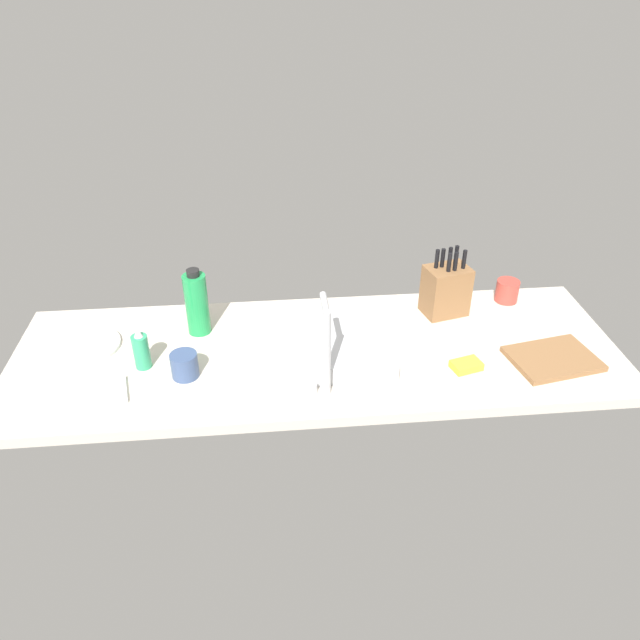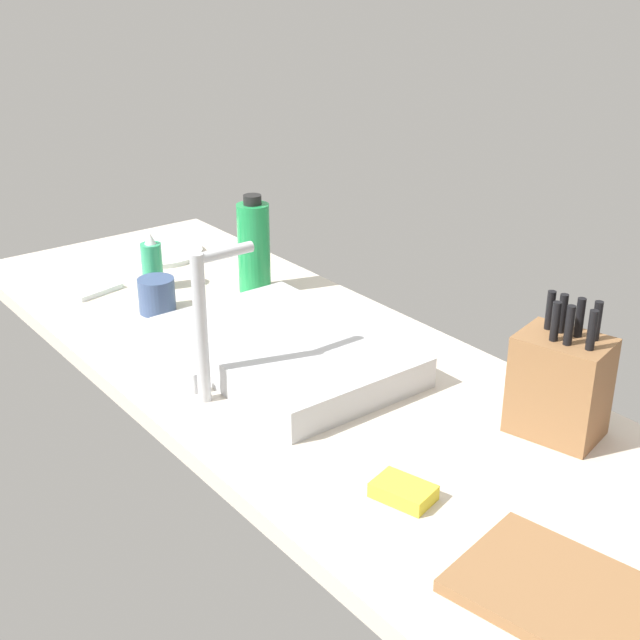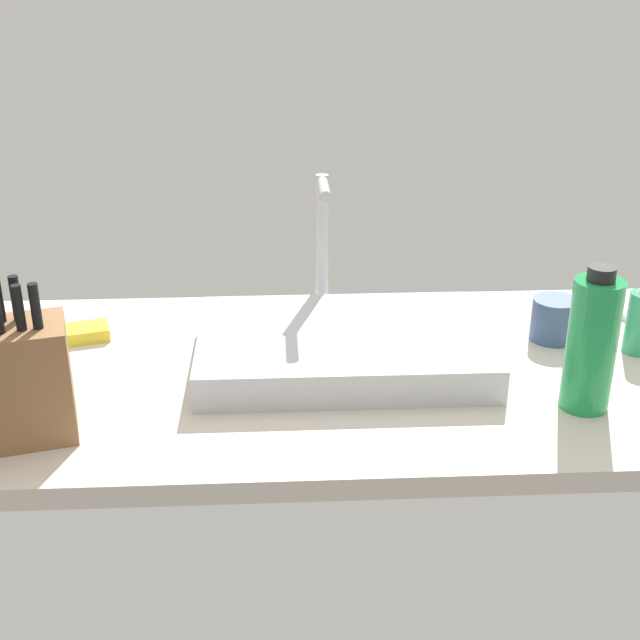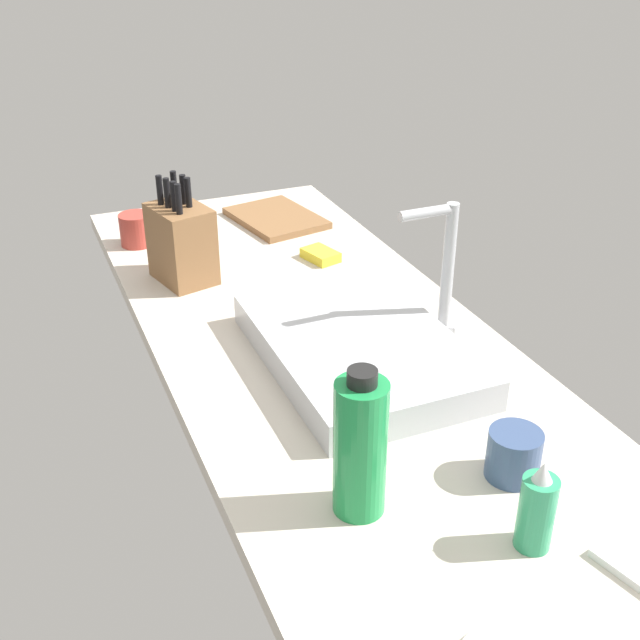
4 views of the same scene
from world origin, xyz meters
TOP-DOWN VIEW (x-y plane):
  - countertop_slab at (0.00, 0.00)cm, footprint 195.09×66.23cm
  - sink_basin at (1.86, 2.11)cm, footprint 49.44×33.26cm
  - faucet at (-0.52, 20.99)cm, footprint 5.50×12.29cm
  - knife_block at (-46.77, -19.17)cm, footprint 16.85×14.00cm
  - water_bottle at (38.51, -15.03)cm, footprint 7.63×7.63cm
  - ceramic_cup at (41.07, 9.58)cm, footprint 8.25×8.25cm
  - dish_sponge at (-45.01, 14.14)cm, footprint 10.27×8.18cm

SIDE VIEW (x-z plane):
  - countertop_slab at x=0.00cm, z-range 0.00..3.50cm
  - dish_sponge at x=-45.01cm, z-range 3.50..5.90cm
  - sink_basin at x=1.86cm, z-range 3.50..9.50cm
  - ceramic_cup at x=41.07cm, z-range 3.50..11.40cm
  - knife_block at x=-46.77cm, z-range 0.55..24.87cm
  - water_bottle at x=38.51cm, z-range 2.76..26.13cm
  - faucet at x=-0.52cm, z-range 5.60..33.75cm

